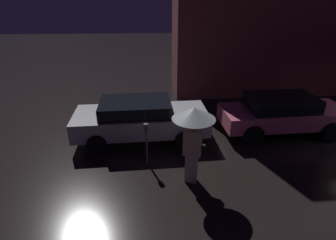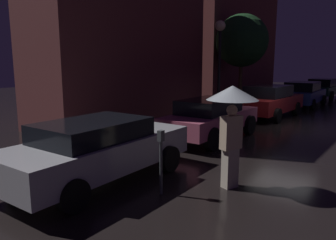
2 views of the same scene
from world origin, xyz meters
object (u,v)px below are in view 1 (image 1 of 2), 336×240
object	(u,v)px
parked_car_silver	(140,118)
parking_meter	(146,140)
pedestrian_with_umbrella	(193,125)
parked_car_pink	(283,113)

from	to	relation	value
parked_car_silver	parking_meter	distance (m)	1.65
parked_car_silver	pedestrian_with_umbrella	xyz separation A→B (m)	(1.42, -2.57, 0.97)
parking_meter	parked_car_silver	bearing A→B (deg)	97.78
parking_meter	pedestrian_with_umbrella	bearing A→B (deg)	-38.15
parking_meter	parked_car_pink	bearing A→B (deg)	18.93
parked_car_pink	parked_car_silver	bearing A→B (deg)	178.93
pedestrian_with_umbrella	parking_meter	xyz separation A→B (m)	(-1.20, 0.94, -0.90)
pedestrian_with_umbrella	parked_car_pink	bearing A→B (deg)	55.06
parked_car_silver	pedestrian_with_umbrella	distance (m)	3.09
parked_car_pink	parking_meter	xyz separation A→B (m)	(-4.94, -1.69, 0.06)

